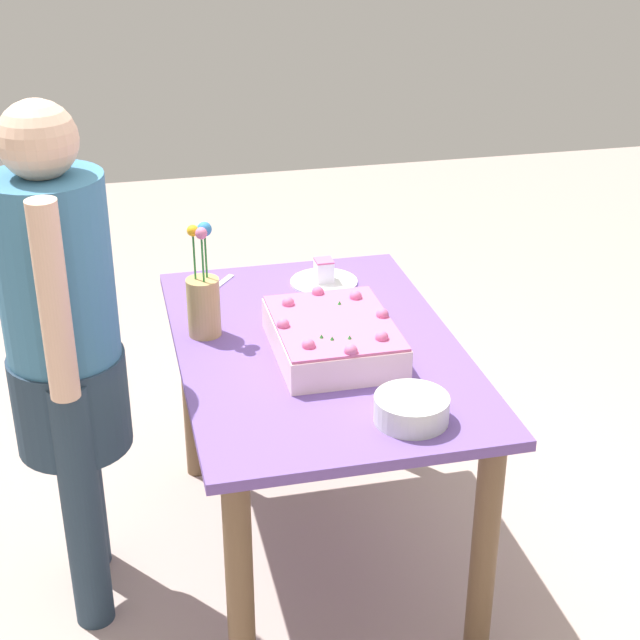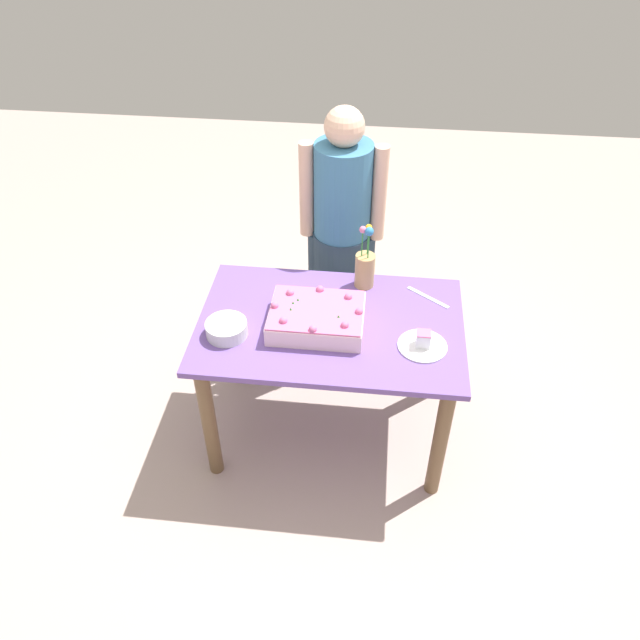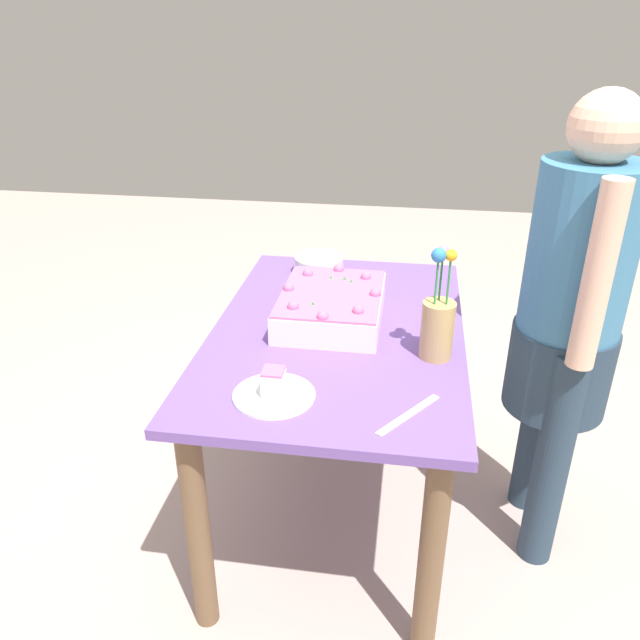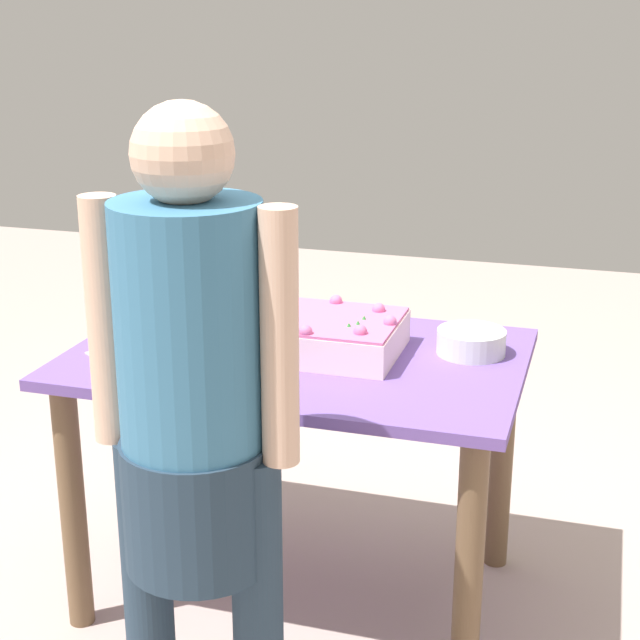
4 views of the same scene
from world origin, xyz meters
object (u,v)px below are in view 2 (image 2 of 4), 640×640
Objects in this scene: cake_knife at (428,297)px; person_standing at (342,223)px; serving_plate_with_slice at (423,343)px; sheet_cake at (317,317)px; flower_vase at (365,267)px; fruit_bowl at (227,329)px.

cake_knife is 0.16× the size of person_standing.
serving_plate_with_slice is 0.15× the size of person_standing.
flower_vase is at bearing -120.50° from sheet_cake.
serving_plate_with_slice reaches higher than cake_knife.
serving_plate_with_slice is (-0.48, 0.09, -0.03)m from sheet_cake.
cake_knife is 1.27× the size of fruit_bowl.
fruit_bowl is (0.91, 0.37, 0.03)m from cake_knife.
serving_plate_with_slice is 0.64× the size of flower_vase.
sheet_cake is at bearing 59.50° from flower_vase.
person_standing reaches higher than cake_knife.
person_standing reaches higher than fruit_bowl.
fruit_bowl is (0.59, 0.44, -0.07)m from flower_vase.
flower_vase is at bearing -156.00° from cake_knife.
person_standing reaches higher than flower_vase.
serving_plate_with_slice is 0.92m from person_standing.
person_standing is (-0.45, -0.83, 0.07)m from fruit_bowl.
sheet_cake reaches higher than fruit_bowl.
flower_vase is (0.28, -0.42, 0.09)m from serving_plate_with_slice.
fruit_bowl is at bearing 36.48° from flower_vase.
fruit_bowl is 0.13× the size of person_standing.
cake_knife is at bearing -95.22° from serving_plate_with_slice.
serving_plate_with_slice is 0.36m from cake_knife.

